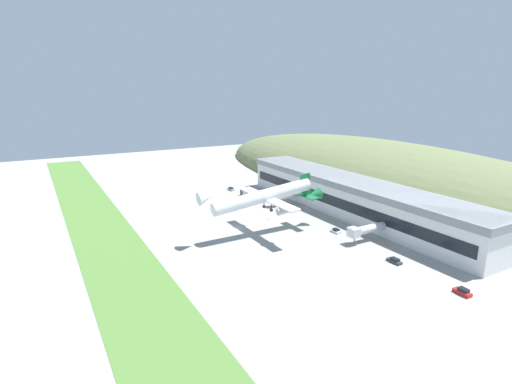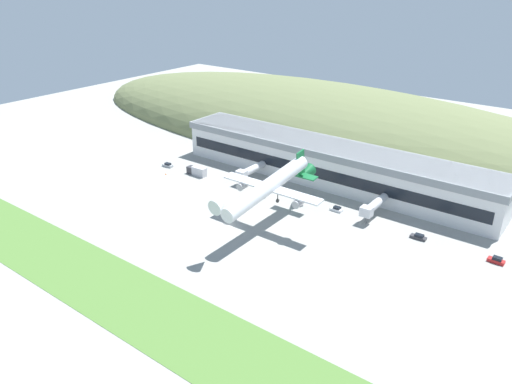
% 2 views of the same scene
% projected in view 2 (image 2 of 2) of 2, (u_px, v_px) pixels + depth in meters
% --- Properties ---
extents(ground_plane, '(383.02, 383.02, 0.00)m').
position_uv_depth(ground_plane, '(229.00, 226.00, 145.71)').
color(ground_plane, gray).
extents(grass_strip_foreground, '(344.72, 19.85, 0.08)m').
position_uv_depth(grass_strip_foreground, '(117.00, 292.00, 116.04)').
color(grass_strip_foreground, '#4C7533').
rests_on(grass_strip_foreground, ground_plane).
extents(hill_backdrop, '(271.68, 88.02, 43.56)m').
position_uv_depth(hill_backdrop, '(318.00, 132.00, 228.25)').
color(hill_backdrop, '#667047').
rests_on(hill_backdrop, ground_plane).
extents(terminal_building, '(116.93, 18.26, 13.66)m').
position_uv_depth(terminal_building, '(331.00, 161.00, 172.32)').
color(terminal_building, silver).
rests_on(terminal_building, ground_plane).
extents(jetway_0, '(3.38, 13.97, 5.43)m').
position_uv_depth(jetway_0, '(250.00, 171.00, 174.52)').
color(jetway_0, silver).
rests_on(jetway_0, ground_plane).
extents(jetway_1, '(3.38, 14.07, 5.43)m').
position_uv_depth(jetway_1, '(374.00, 206.00, 148.73)').
color(jetway_1, silver).
rests_on(jetway_1, ground_plane).
extents(cargo_airplane, '(32.24, 45.74, 10.83)m').
position_uv_depth(cargo_airplane, '(270.00, 186.00, 139.51)').
color(cargo_airplane, silver).
extents(service_car_0, '(4.21, 1.99, 1.66)m').
position_uv_depth(service_car_0, '(496.00, 260.00, 127.23)').
color(service_car_0, '#B21E1E').
rests_on(service_car_0, ground_plane).
extents(service_car_1, '(4.00, 1.91, 1.45)m').
position_uv_depth(service_car_1, '(337.00, 209.00, 154.34)').
color(service_car_1, silver).
rests_on(service_car_1, ground_plane).
extents(service_car_2, '(4.41, 1.77, 1.42)m').
position_uv_depth(service_car_2, '(418.00, 237.00, 138.46)').
color(service_car_2, '#333338').
rests_on(service_car_2, ground_plane).
extents(service_car_3, '(4.32, 2.01, 1.57)m').
position_uv_depth(service_car_3, '(168.00, 165.00, 188.49)').
color(service_car_3, '#999EA3').
rests_on(service_car_3, ground_plane).
extents(fuel_truck, '(8.17, 2.45, 3.26)m').
position_uv_depth(fuel_truck, '(197.00, 171.00, 180.65)').
color(fuel_truck, '#333338').
rests_on(fuel_truck, ground_plane).
extents(traffic_cone_0, '(0.52, 0.52, 0.58)m').
position_uv_depth(traffic_cone_0, '(166.00, 174.00, 181.39)').
color(traffic_cone_0, orange).
rests_on(traffic_cone_0, ground_plane).
extents(traffic_cone_1, '(0.52, 0.52, 0.58)m').
position_uv_depth(traffic_cone_1, '(252.00, 204.00, 158.21)').
color(traffic_cone_1, orange).
rests_on(traffic_cone_1, ground_plane).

